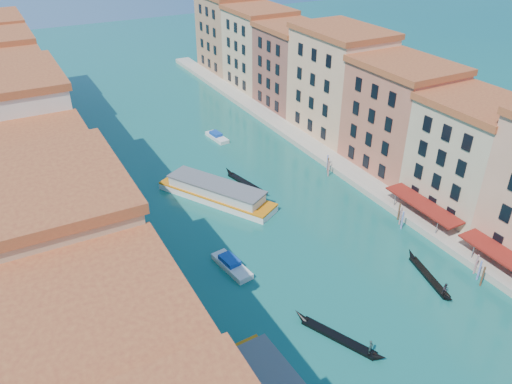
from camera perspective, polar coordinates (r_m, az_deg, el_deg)
left_bank_palazzos at (r=74.86m, az=-24.00°, el=2.90°), size 12.80×128.40×21.00m
right_bank_palazzos at (r=95.01m, az=11.54°, el=10.60°), size 12.80×128.40×21.00m
quay at (r=93.94m, az=7.15°, el=4.63°), size 4.00×140.00×1.00m
mooring_poles_right at (r=69.61m, az=22.41°, el=-7.08°), size 1.44×54.24×3.20m
vaporetto_far at (r=78.53m, az=-4.56°, el=-0.04°), size 13.80×19.49×2.96m
gondola_fore at (r=56.66m, az=9.41°, el=-15.98°), size 5.58×10.81×2.30m
gondola_right at (r=66.74m, az=19.27°, el=-9.14°), size 3.23×10.36×2.09m
gondola_far at (r=83.07m, az=-1.18°, el=1.09°), size 3.26×11.46×1.64m
motorboat_mid at (r=64.81m, az=-2.84°, el=-8.29°), size 3.02×6.93×1.39m
motorboat_far at (r=99.63m, az=-4.50°, el=6.34°), size 2.60×6.36×1.28m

